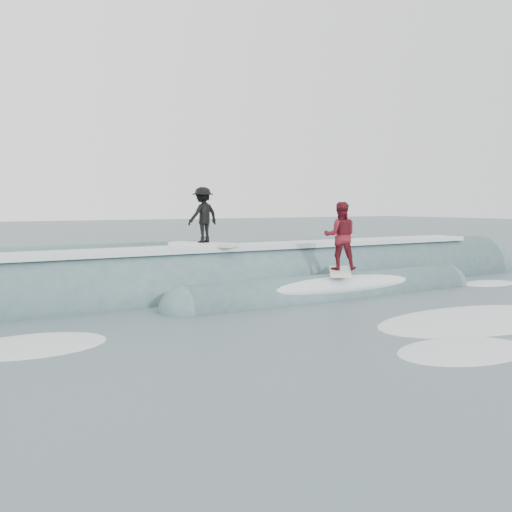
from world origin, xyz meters
TOP-DOWN VIEW (x-y plane):
  - ground at (0.00, 0.00)m, footprint 160.00×160.00m
  - breaking_wave at (0.23, 4.12)m, footprint 23.76×4.06m
  - surfer_black at (-1.12, 4.40)m, footprint 1.54×1.98m
  - surfer_red at (1.98, 2.20)m, footprint 1.67×1.91m
  - whitewater at (1.31, -1.99)m, footprint 16.25×7.88m
  - far_swells at (-2.13, 17.65)m, footprint 37.17×8.65m

SIDE VIEW (x-z plane):
  - ground at x=0.00m, z-range 0.00..0.00m
  - whitewater at x=1.31m, z-range -0.05..0.05m
  - far_swells at x=-2.13m, z-range -0.40..0.40m
  - breaking_wave at x=0.23m, z-range -1.25..1.32m
  - surfer_red at x=1.98m, z-range 0.59..2.55m
  - surfer_black at x=-1.12m, z-range 1.31..2.96m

